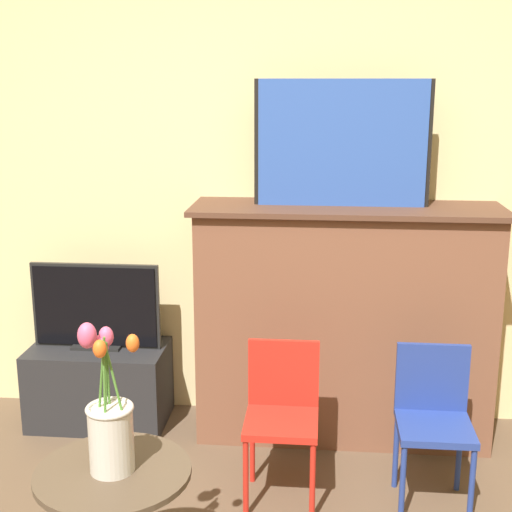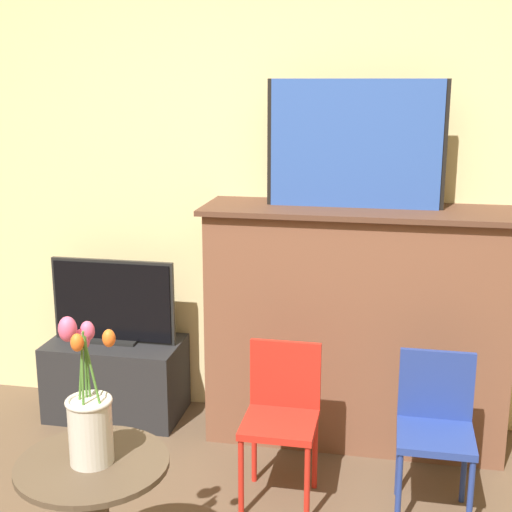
{
  "view_description": "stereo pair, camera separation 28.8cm",
  "coord_description": "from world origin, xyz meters",
  "px_view_note": "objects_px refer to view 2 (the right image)",
  "views": [
    {
      "loc": [
        0.25,
        -1.5,
        1.77
      ],
      "look_at": [
        -0.01,
        1.29,
        1.07
      ],
      "focal_mm": 50.0,
      "sensor_mm": 36.0,
      "label": 1
    },
    {
      "loc": [
        0.54,
        -1.46,
        1.77
      ],
      "look_at": [
        -0.01,
        1.29,
        1.07
      ],
      "focal_mm": 50.0,
      "sensor_mm": 36.0,
      "label": 2
    }
  ],
  "objects_px": {
    "tv_monitor": "(113,303)",
    "vase_tulips": "(89,415)",
    "chair_red": "(282,410)",
    "chair_blue": "(435,422)",
    "painting": "(355,144)"
  },
  "relations": [
    {
      "from": "chair_red",
      "to": "vase_tulips",
      "type": "bearing_deg",
      "value": -121.91
    },
    {
      "from": "painting",
      "to": "chair_blue",
      "type": "xyz_separation_m",
      "value": [
        0.4,
        -0.59,
        -1.07
      ]
    },
    {
      "from": "tv_monitor",
      "to": "vase_tulips",
      "type": "height_order",
      "value": "vase_tulips"
    },
    {
      "from": "painting",
      "to": "vase_tulips",
      "type": "height_order",
      "value": "painting"
    },
    {
      "from": "chair_blue",
      "to": "vase_tulips",
      "type": "height_order",
      "value": "vase_tulips"
    },
    {
      "from": "tv_monitor",
      "to": "vase_tulips",
      "type": "xyz_separation_m",
      "value": [
        0.5,
        -1.4,
        0.09
      ]
    },
    {
      "from": "tv_monitor",
      "to": "chair_red",
      "type": "relative_size",
      "value": 0.98
    },
    {
      "from": "vase_tulips",
      "to": "chair_blue",
      "type": "bearing_deg",
      "value": 35.72
    },
    {
      "from": "chair_red",
      "to": "chair_blue",
      "type": "bearing_deg",
      "value": 1.37
    },
    {
      "from": "painting",
      "to": "chair_red",
      "type": "height_order",
      "value": "painting"
    },
    {
      "from": "chair_red",
      "to": "chair_blue",
      "type": "relative_size",
      "value": 1.0
    },
    {
      "from": "tv_monitor",
      "to": "chair_blue",
      "type": "bearing_deg",
      "value": -19.67
    },
    {
      "from": "painting",
      "to": "chair_red",
      "type": "xyz_separation_m",
      "value": [
        -0.24,
        -0.61,
        -1.07
      ]
    },
    {
      "from": "chair_red",
      "to": "vase_tulips",
      "type": "relative_size",
      "value": 1.39
    },
    {
      "from": "chair_red",
      "to": "vase_tulips",
      "type": "xyz_separation_m",
      "value": [
        -0.5,
        -0.8,
        0.32
      ]
    }
  ]
}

